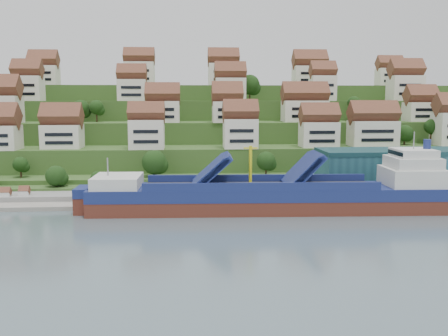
{
  "coord_description": "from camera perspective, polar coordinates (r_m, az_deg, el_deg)",
  "views": [
    {
      "loc": [
        -13.73,
        -112.92,
        25.54
      ],
      "look_at": [
        -4.34,
        14.0,
        8.0
      ],
      "focal_mm": 40.0,
      "sensor_mm": 36.0,
      "label": 1
    }
  ],
  "objects": [
    {
      "name": "warehouse",
      "position": [
        146.75,
        22.42,
        0.07
      ],
      "size": [
        60.0,
        15.0,
        10.0
      ],
      "primitive_type": "cube",
      "color": "#245763",
      "rests_on": "quay"
    },
    {
      "name": "cargo_ship",
      "position": [
        115.61,
        6.21,
        -3.23
      ],
      "size": [
        81.73,
        15.69,
        18.08
      ],
      "rotation": [
        0.0,
        0.0,
        -0.04
      ],
      "color": "#5E291C",
      "rests_on": "ground"
    },
    {
      "name": "flagpole",
      "position": [
        128.34,
        10.18,
        -0.64
      ],
      "size": [
        1.28,
        0.16,
        8.0
      ],
      "color": "gray",
      "rests_on": "quay"
    },
    {
      "name": "hillside_village",
      "position": [
        174.07,
        0.99,
        7.45
      ],
      "size": [
        155.63,
        65.07,
        29.16
      ],
      "color": "white",
      "rests_on": "ground"
    },
    {
      "name": "ground",
      "position": [
        116.58,
        2.65,
        -4.82
      ],
      "size": [
        300.0,
        300.0,
        0.0
      ],
      "primitive_type": "plane",
      "color": "slate",
      "rests_on": "ground"
    },
    {
      "name": "hillside_trees",
      "position": [
        157.1,
        -3.41,
        4.58
      ],
      "size": [
        142.5,
        60.66,
        31.72
      ],
      "color": "#1F4216",
      "rests_on": "ground"
    },
    {
      "name": "pebble_beach",
      "position": [
        134.87,
        -23.35,
        -3.5
      ],
      "size": [
        45.0,
        20.0,
        1.0
      ],
      "primitive_type": "cube",
      "color": "gray",
      "rests_on": "ground"
    },
    {
      "name": "hillside",
      "position": [
        217.41,
        -0.6,
        3.92
      ],
      "size": [
        260.0,
        128.0,
        31.0
      ],
      "color": "#2D4C1E",
      "rests_on": "ground"
    },
    {
      "name": "quay",
      "position": [
        134.53,
        10.38,
        -2.75
      ],
      "size": [
        180.0,
        14.0,
        2.2
      ],
      "primitive_type": "cube",
      "color": "gray",
      "rests_on": "ground"
    }
  ]
}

